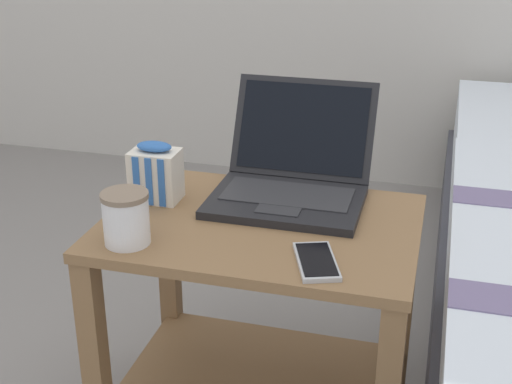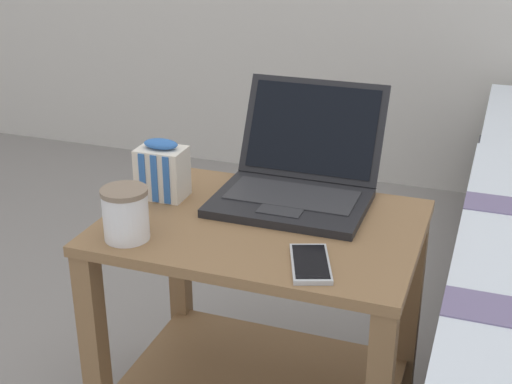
# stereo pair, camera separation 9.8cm
# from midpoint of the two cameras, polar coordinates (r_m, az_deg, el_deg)

# --- Properties ---
(bedside_table) EXTENTS (0.64, 0.46, 0.53)m
(bedside_table) POSITION_cam_midpoint_polar(r_m,az_deg,el_deg) (1.54, -1.49, -8.92)
(bedside_table) COLOR olive
(bedside_table) RESTS_ON ground_plane
(laptop) EXTENTS (0.32, 0.34, 0.22)m
(laptop) POSITION_cam_midpoint_polar(r_m,az_deg,el_deg) (1.55, 1.08, 1.24)
(laptop) COLOR black
(laptop) RESTS_ON bedside_table
(mug_front_left) EXTENTS (0.09, 0.13, 0.10)m
(mug_front_left) POSITION_cam_midpoint_polar(r_m,az_deg,el_deg) (1.37, -12.38, -1.82)
(mug_front_left) COLOR white
(mug_front_left) RESTS_ON bedside_table
(snack_bag) EXTENTS (0.10, 0.08, 0.13)m
(snack_bag) POSITION_cam_midpoint_polar(r_m,az_deg,el_deg) (1.55, -9.83, 1.46)
(snack_bag) COLOR silver
(snack_bag) RESTS_ON bedside_table
(cell_phone) EXTENTS (0.11, 0.15, 0.01)m
(cell_phone) POSITION_cam_midpoint_polar(r_m,az_deg,el_deg) (1.29, 2.69, -5.60)
(cell_phone) COLOR #B7BABC
(cell_phone) RESTS_ON bedside_table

